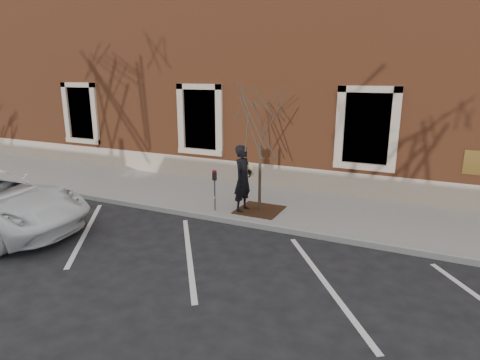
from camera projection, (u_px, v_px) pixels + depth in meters
The scene contains 9 objects.
ground at pixel (231, 223), 11.25m from camera, with size 120.00×120.00×0.00m, color #28282B.
sidewalk_near at pixel (255, 203), 12.76m from camera, with size 40.00×3.50×0.15m, color #9D9A94.
curb_near at pixel (230, 221), 11.19m from camera, with size 40.00×0.12×0.15m, color #9E9E99.
parking_stripes at pixel (189, 253), 9.32m from camera, with size 28.00×4.40×0.01m, color silver, non-canonical shape.
building_civic at pixel (311, 75), 17.00m from camera, with size 40.00×8.62×8.00m.
man at pixel (243, 179), 11.52m from camera, with size 0.71×0.47×1.95m, color black.
parking_meter at pixel (215, 183), 11.59m from camera, with size 0.11×0.09×1.22m.
tree_grate at pixel (259, 210), 11.82m from camera, with size 1.24×1.24×0.03m, color #402214.
sapling at pixel (260, 127), 11.19m from camera, with size 2.11×2.11×3.51m.
Camera 1 is at (4.73, -9.45, 4.04)m, focal length 30.00 mm.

